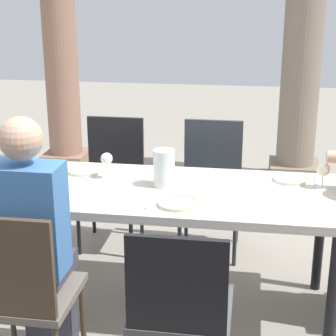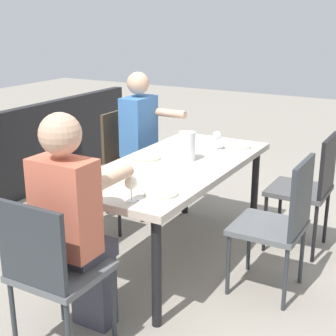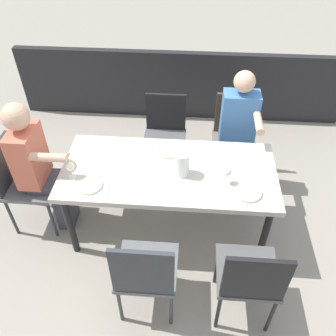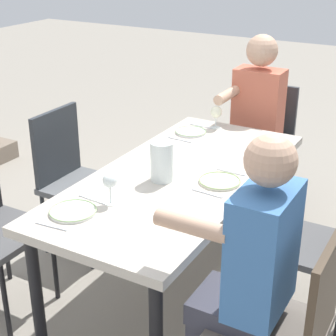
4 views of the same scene
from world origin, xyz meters
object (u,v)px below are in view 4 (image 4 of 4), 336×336
object	(u,v)px
diner_woman_green	(245,275)
chair_mid_south	(334,241)
chair_west_south	(290,322)
chair_head_east	(262,137)
plate_1	(220,181)
plate_2	(191,132)
diner_man_white	(254,122)
dining_table	(179,186)
water_pitcher	(162,163)
wine_glass_2	(216,113)
chair_mid_north	(72,173)
plate_0	(73,211)
wine_glass_0	(110,182)

from	to	relation	value
diner_woman_green	chair_mid_south	bearing A→B (deg)	-15.03
chair_mid_south	diner_woman_green	distance (m)	0.77
chair_west_south	chair_head_east	world-z (taller)	chair_west_south
plate_1	plate_2	world-z (taller)	same
chair_west_south	diner_man_white	xyz separation A→B (m)	(1.74, 0.84, 0.18)
dining_table	diner_man_white	distance (m)	1.12
water_pitcher	diner_man_white	bearing A→B (deg)	-1.94
dining_table	chair_head_east	world-z (taller)	chair_head_east
chair_head_east	wine_glass_2	distance (m)	0.64
chair_mid_north	diner_woman_green	size ratio (longest dim) A/B	0.72
chair_west_south	chair_mid_south	distance (m)	0.72
plate_0	wine_glass_2	world-z (taller)	wine_glass_2
plate_0	chair_mid_south	bearing A→B (deg)	-55.31
dining_table	wine_glass_0	distance (m)	0.52
diner_woman_green	chair_head_east	bearing A→B (deg)	18.24
chair_mid_north	plate_0	world-z (taller)	chair_mid_north
diner_man_white	plate_1	world-z (taller)	diner_man_white
diner_woman_green	plate_1	world-z (taller)	diner_woman_green
diner_woman_green	plate_0	xyz separation A→B (m)	(-0.01, 0.86, 0.06)
chair_mid_north	wine_glass_2	bearing A→B (deg)	-45.66
chair_west_south	chair_mid_north	size ratio (longest dim) A/B	1.00
chair_west_south	plate_0	xyz separation A→B (m)	(-0.01, 1.06, 0.22)
plate_0	chair_mid_north	bearing A→B (deg)	39.98
chair_west_south	chair_mid_north	xyz separation A→B (m)	(0.72, 1.68, -0.01)
chair_head_east	wine_glass_0	size ratio (longest dim) A/B	5.80
chair_mid_south	diner_man_white	xyz separation A→B (m)	(1.02, 0.84, 0.19)
chair_mid_north	wine_glass_2	distance (m)	1.02
plate_0	dining_table	bearing A→B (deg)	-19.52
plate_0	wine_glass_0	size ratio (longest dim) A/B	1.42
chair_head_east	dining_table	bearing A→B (deg)	180.00
dining_table	plate_2	size ratio (longest dim) A/B	8.81
chair_head_east	diner_woman_green	distance (m)	2.05
plate_0	wine_glass_2	xyz separation A→B (m)	(1.41, -0.08, 0.10)
wine_glass_0	plate_1	bearing A→B (deg)	-37.13
plate_1	wine_glass_2	size ratio (longest dim) A/B	1.47
plate_0	wine_glass_2	size ratio (longest dim) A/B	1.50
chair_mid_south	diner_woman_green	world-z (taller)	diner_woman_green
plate_2	wine_glass_2	bearing A→B (deg)	-30.49
chair_mid_north	wine_glass_2	world-z (taller)	chair_mid_north
chair_head_east	wine_glass_0	world-z (taller)	chair_head_east
chair_west_south	chair_head_east	size ratio (longest dim) A/B	1.02
chair_head_east	plate_1	xyz separation A→B (m)	(-1.31, -0.24, 0.22)
plate_1	water_pitcher	distance (m)	0.32
diner_man_white	wine_glass_0	world-z (taller)	diner_man_white
dining_table	wine_glass_2	size ratio (longest dim) A/B	12.00
chair_west_south	wine_glass_2	xyz separation A→B (m)	(1.40, 0.98, 0.32)
dining_table	chair_head_east	bearing A→B (deg)	0.00
chair_head_east	diner_man_white	bearing A→B (deg)	179.18
plate_1	chair_mid_south	bearing A→B (deg)	-81.23
wine_glass_0	plate_1	size ratio (longest dim) A/B	0.72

